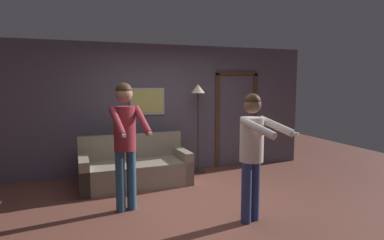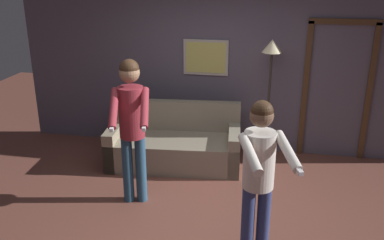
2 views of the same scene
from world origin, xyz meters
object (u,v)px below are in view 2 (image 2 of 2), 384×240
object	(u,v)px
torchiere_lamp	(271,65)
person_standing_right	(259,168)
person_standing_left	(132,118)
couch	(175,146)

from	to	relation	value
torchiere_lamp	person_standing_right	bearing A→B (deg)	-90.76
torchiere_lamp	person_standing_left	bearing A→B (deg)	-134.35
couch	person_standing_right	size ratio (longest dim) A/B	1.19
torchiere_lamp	couch	bearing A→B (deg)	-161.53
person_standing_right	couch	bearing A→B (deg)	123.26
couch	torchiere_lamp	world-z (taller)	torchiere_lamp
couch	person_standing_right	world-z (taller)	person_standing_right
couch	torchiere_lamp	size ratio (longest dim) A/B	1.09
torchiere_lamp	person_standing_right	xyz separation A→B (m)	(-0.03, -2.40, -0.44)
person_standing_left	torchiere_lamp	bearing A→B (deg)	45.65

